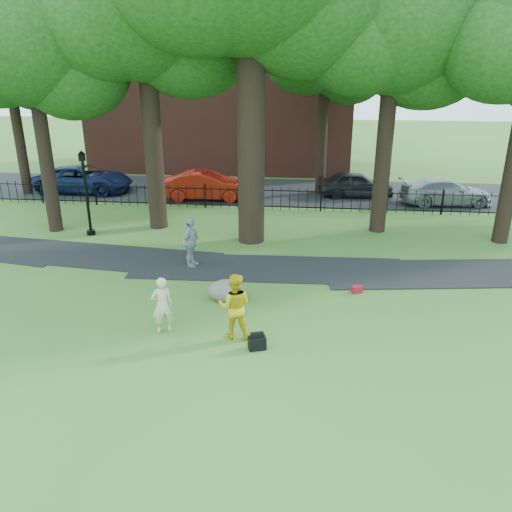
# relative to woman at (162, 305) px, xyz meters

# --- Properties ---
(ground) EXTENTS (120.00, 120.00, 0.00)m
(ground) POSITION_rel_woman_xyz_m (1.53, 1.02, -0.82)
(ground) COLOR #386021
(ground) RESTS_ON ground
(footpath) EXTENTS (36.07, 3.85, 0.03)m
(footpath) POSITION_rel_woman_xyz_m (2.53, 4.92, -0.82)
(footpath) COLOR black
(footpath) RESTS_ON ground
(street) EXTENTS (80.00, 7.00, 0.02)m
(street) POSITION_rel_woman_xyz_m (1.53, 17.02, -0.82)
(street) COLOR black
(street) RESTS_ON ground
(iron_fence) EXTENTS (44.00, 0.04, 1.20)m
(iron_fence) POSITION_rel_woman_xyz_m (1.53, 13.02, -0.22)
(iron_fence) COLOR black
(iron_fence) RESTS_ON ground
(brick_building) EXTENTS (18.00, 8.00, 12.00)m
(brick_building) POSITION_rel_woman_xyz_m (-2.47, 25.02, 5.18)
(brick_building) COLOR brown
(brick_building) RESTS_ON ground
(tree_row) EXTENTS (26.82, 7.96, 12.42)m
(tree_row) POSITION_rel_woman_xyz_m (2.05, 9.42, 7.34)
(tree_row) COLOR black
(tree_row) RESTS_ON ground
(woman) EXTENTS (0.71, 0.63, 1.64)m
(woman) POSITION_rel_woman_xyz_m (0.00, 0.00, 0.00)
(woman) COLOR beige
(woman) RESTS_ON ground
(man) EXTENTS (0.92, 0.72, 1.85)m
(man) POSITION_rel_woman_xyz_m (2.03, -0.07, 0.11)
(man) COLOR gold
(man) RESTS_ON ground
(pedestrian) EXTENTS (0.72, 1.18, 1.87)m
(pedestrian) POSITION_rel_woman_xyz_m (-0.34, 4.88, 0.12)
(pedestrian) COLOR #98989C
(pedestrian) RESTS_ON ground
(boulder) EXTENTS (1.40, 1.17, 0.71)m
(boulder) POSITION_rel_woman_xyz_m (1.44, 2.21, -0.46)
(boulder) COLOR slate
(boulder) RESTS_ON ground
(lamppost) EXTENTS (0.37, 0.37, 3.70)m
(lamppost) POSITION_rel_woman_xyz_m (-5.61, 8.06, 0.99)
(lamppost) COLOR black
(lamppost) RESTS_ON ground
(backpack) EXTENTS (0.52, 0.41, 0.34)m
(backpack) POSITION_rel_woman_xyz_m (2.70, -0.65, -0.65)
(backpack) COLOR black
(backpack) RESTS_ON ground
(red_bag) EXTENTS (0.39, 0.33, 0.23)m
(red_bag) POSITION_rel_woman_xyz_m (5.60, 3.17, -0.70)
(red_bag) COLOR maroon
(red_bag) RESTS_ON ground
(red_sedan) EXTENTS (4.91, 1.95, 1.59)m
(red_sedan) POSITION_rel_woman_xyz_m (-1.76, 14.73, -0.02)
(red_sedan) COLOR #9C170C
(red_sedan) RESTS_ON ground
(navy_van) EXTENTS (5.61, 2.63, 1.55)m
(navy_van) POSITION_rel_woman_xyz_m (-9.28, 15.72, -0.04)
(navy_van) COLOR #0D1B43
(navy_van) RESTS_ON ground
(grey_car) EXTENTS (4.30, 1.87, 1.44)m
(grey_car) POSITION_rel_woman_xyz_m (6.56, 16.31, -0.10)
(grey_car) COLOR black
(grey_car) RESTS_ON ground
(silver_car) EXTENTS (4.95, 2.39, 1.39)m
(silver_car) POSITION_rel_woman_xyz_m (11.19, 15.08, -0.12)
(silver_car) COLOR gray
(silver_car) RESTS_ON ground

